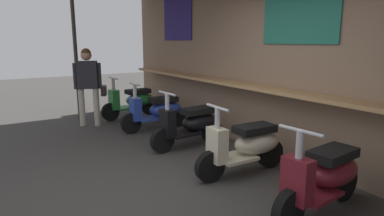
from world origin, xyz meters
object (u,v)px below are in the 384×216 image
scooter_black (192,124)px  shopper_with_handbag (88,80)px  scooter_cream (247,145)px  scooter_maroon (325,176)px  scooter_green (134,101)px  scooter_blue (158,110)px

scooter_black → shopper_with_handbag: shopper_with_handbag is taller
scooter_cream → scooter_maroon: bearing=93.1°
scooter_black → shopper_with_handbag: 2.59m
scooter_green → scooter_maroon: 5.06m
scooter_green → scooter_black: size_ratio=1.00×
scooter_black → scooter_cream: size_ratio=1.00×
scooter_green → scooter_blue: same height
scooter_black → shopper_with_handbag: bearing=-68.1°
scooter_black → scooter_maroon: bearing=86.8°
scooter_blue → shopper_with_handbag: bearing=-42.6°
scooter_black → scooter_cream: 1.36m
scooter_blue → shopper_with_handbag: (-1.03, -1.07, 0.58)m
shopper_with_handbag → scooter_maroon: bearing=-145.1°
scooter_black → scooter_maroon: (2.54, -0.00, 0.00)m
scooter_black → shopper_with_handbag: size_ratio=0.87×
scooter_green → shopper_with_handbag: 1.24m
scooter_green → shopper_with_handbag: size_ratio=0.87×
scooter_green → scooter_cream: (3.89, 0.00, 0.00)m
scooter_green → scooter_blue: bearing=85.7°
scooter_cream → shopper_with_handbag: bearing=-70.5°
scooter_cream → scooter_blue: bearing=-86.9°
scooter_black → scooter_blue: bearing=-93.2°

